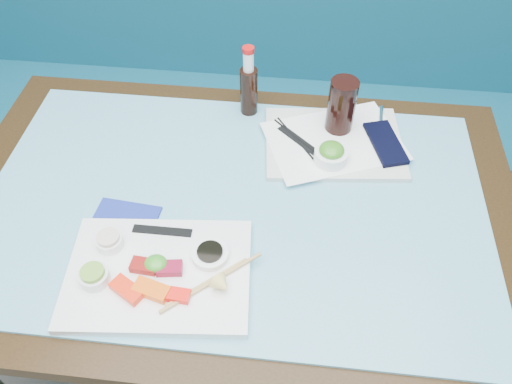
# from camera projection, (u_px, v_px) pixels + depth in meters

# --- Properties ---
(booth_bench) EXTENTS (3.00, 0.56, 1.17)m
(booth_bench) POSITION_uv_depth(u_px,v_px,m) (265.00, 105.00, 2.05)
(booth_bench) COLOR #0F4D63
(booth_bench) RESTS_ON ground
(dining_table) EXTENTS (1.40, 0.90, 0.75)m
(dining_table) POSITION_uv_depth(u_px,v_px,m) (235.00, 225.00, 1.28)
(dining_table) COLOR black
(dining_table) RESTS_ON ground
(glass_top) EXTENTS (1.22, 0.76, 0.01)m
(glass_top) POSITION_uv_depth(u_px,v_px,m) (234.00, 204.00, 1.22)
(glass_top) COLOR #60A7C1
(glass_top) RESTS_ON dining_table
(sashimi_plate) EXTENTS (0.41, 0.31, 0.02)m
(sashimi_plate) POSITION_uv_depth(u_px,v_px,m) (159.00, 274.00, 1.07)
(sashimi_plate) COLOR white
(sashimi_plate) RESTS_ON glass_top
(salmon_left) EXTENTS (0.08, 0.07, 0.02)m
(salmon_left) POSITION_uv_depth(u_px,v_px,m) (127.00, 290.00, 1.02)
(salmon_left) COLOR #FF270A
(salmon_left) RESTS_ON sashimi_plate
(salmon_mid) EXTENTS (0.08, 0.05, 0.02)m
(salmon_mid) POSITION_uv_depth(u_px,v_px,m) (152.00, 290.00, 1.02)
(salmon_mid) COLOR #FF580A
(salmon_mid) RESTS_ON sashimi_plate
(salmon_right) EXTENTS (0.06, 0.03, 0.02)m
(salmon_right) POSITION_uv_depth(u_px,v_px,m) (175.00, 295.00, 1.02)
(salmon_right) COLOR #FF140A
(salmon_right) RESTS_ON sashimi_plate
(tuna_left) EXTENTS (0.06, 0.04, 0.02)m
(tuna_left) POSITION_uv_depth(u_px,v_px,m) (144.00, 266.00, 1.06)
(tuna_left) COLOR maroon
(tuna_left) RESTS_ON sashimi_plate
(tuna_right) EXTENTS (0.06, 0.04, 0.02)m
(tuna_right) POSITION_uv_depth(u_px,v_px,m) (169.00, 268.00, 1.06)
(tuna_right) COLOR maroon
(tuna_right) RESTS_ON sashimi_plate
(seaweed_garnish) EXTENTS (0.05, 0.05, 0.03)m
(seaweed_garnish) POSITION_uv_depth(u_px,v_px,m) (156.00, 264.00, 1.06)
(seaweed_garnish) COLOR #359321
(seaweed_garnish) RESTS_ON sashimi_plate
(ramekin_wasabi) EXTENTS (0.08, 0.08, 0.03)m
(ramekin_wasabi) POSITION_uv_depth(u_px,v_px,m) (94.00, 277.00, 1.04)
(ramekin_wasabi) COLOR white
(ramekin_wasabi) RESTS_ON sashimi_plate
(wasabi_fill) EXTENTS (0.05, 0.05, 0.01)m
(wasabi_fill) POSITION_uv_depth(u_px,v_px,m) (92.00, 272.00, 1.03)
(wasabi_fill) COLOR #6FA435
(wasabi_fill) RESTS_ON ramekin_wasabi
(ramekin_ginger) EXTENTS (0.07, 0.07, 0.02)m
(ramekin_ginger) POSITION_uv_depth(u_px,v_px,m) (110.00, 242.00, 1.10)
(ramekin_ginger) COLOR white
(ramekin_ginger) RESTS_ON sashimi_plate
(ginger_fill) EXTENTS (0.05, 0.05, 0.01)m
(ginger_fill) POSITION_uv_depth(u_px,v_px,m) (108.00, 237.00, 1.08)
(ginger_fill) COLOR beige
(ginger_fill) RESTS_ON ramekin_ginger
(soy_dish) EXTENTS (0.10, 0.10, 0.02)m
(soy_dish) POSITION_uv_depth(u_px,v_px,m) (210.00, 254.00, 1.08)
(soy_dish) COLOR white
(soy_dish) RESTS_ON sashimi_plate
(soy_fill) EXTENTS (0.07, 0.07, 0.01)m
(soy_fill) POSITION_uv_depth(u_px,v_px,m) (210.00, 251.00, 1.07)
(soy_fill) COLOR black
(soy_fill) RESTS_ON soy_dish
(lemon_wedge) EXTENTS (0.05, 0.05, 0.04)m
(lemon_wedge) POSITION_uv_depth(u_px,v_px,m) (222.00, 285.00, 1.02)
(lemon_wedge) COLOR #FFDA78
(lemon_wedge) RESTS_ON sashimi_plate
(chopstick_sleeve) EXTENTS (0.14, 0.02, 0.00)m
(chopstick_sleeve) POSITION_uv_depth(u_px,v_px,m) (162.00, 231.00, 1.13)
(chopstick_sleeve) COLOR black
(chopstick_sleeve) RESTS_ON sashimi_plate
(wooden_chopstick_a) EXTENTS (0.15, 0.13, 0.01)m
(wooden_chopstick_a) POSITION_uv_depth(u_px,v_px,m) (207.00, 282.00, 1.04)
(wooden_chopstick_a) COLOR tan
(wooden_chopstick_a) RESTS_ON sashimi_plate
(wooden_chopstick_b) EXTENTS (0.19, 0.17, 0.01)m
(wooden_chopstick_b) POSITION_uv_depth(u_px,v_px,m) (212.00, 282.00, 1.04)
(wooden_chopstick_b) COLOR tan
(wooden_chopstick_b) RESTS_ON sashimi_plate
(serving_tray) EXTENTS (0.39, 0.31, 0.01)m
(serving_tray) POSITION_uv_depth(u_px,v_px,m) (334.00, 143.00, 1.34)
(serving_tray) COLOR silver
(serving_tray) RESTS_ON glass_top
(paper_placemat) EXTENTS (0.41, 0.36, 0.00)m
(paper_placemat) POSITION_uv_depth(u_px,v_px,m) (334.00, 141.00, 1.33)
(paper_placemat) COLOR white
(paper_placemat) RESTS_ON serving_tray
(seaweed_bowl) EXTENTS (0.10, 0.10, 0.03)m
(seaweed_bowl) POSITION_uv_depth(u_px,v_px,m) (331.00, 156.00, 1.27)
(seaweed_bowl) COLOR white
(seaweed_bowl) RESTS_ON serving_tray
(seaweed_salad) EXTENTS (0.08, 0.08, 0.03)m
(seaweed_salad) POSITION_uv_depth(u_px,v_px,m) (332.00, 150.00, 1.26)
(seaweed_salad) COLOR #38811D
(seaweed_salad) RESTS_ON seaweed_bowl
(cola_glass) EXTENTS (0.08, 0.08, 0.15)m
(cola_glass) POSITION_uv_depth(u_px,v_px,m) (341.00, 106.00, 1.31)
(cola_glass) COLOR black
(cola_glass) RESTS_ON serving_tray
(navy_pouch) EXTENTS (0.12, 0.18, 0.01)m
(navy_pouch) POSITION_uv_depth(u_px,v_px,m) (385.00, 143.00, 1.32)
(navy_pouch) COLOR black
(navy_pouch) RESTS_ON serving_tray
(fork) EXTENTS (0.02, 0.09, 0.01)m
(fork) POSITION_uv_depth(u_px,v_px,m) (381.00, 117.00, 1.39)
(fork) COLOR silver
(fork) RESTS_ON serving_tray
(black_chopstick_a) EXTENTS (0.12, 0.17, 0.01)m
(black_chopstick_a) POSITION_uv_depth(u_px,v_px,m) (297.00, 140.00, 1.33)
(black_chopstick_a) COLOR black
(black_chopstick_a) RESTS_ON serving_tray
(black_chopstick_b) EXTENTS (0.15, 0.15, 0.01)m
(black_chopstick_b) POSITION_uv_depth(u_px,v_px,m) (300.00, 140.00, 1.33)
(black_chopstick_b) COLOR black
(black_chopstick_b) RESTS_ON serving_tray
(tray_sleeve) EXTENTS (0.12, 0.11, 0.00)m
(tray_sleeve) POSITION_uv_depth(u_px,v_px,m) (298.00, 140.00, 1.33)
(tray_sleeve) COLOR black
(tray_sleeve) RESTS_ON serving_tray
(cola_bottle_body) EXTENTS (0.06, 0.06, 0.14)m
(cola_bottle_body) POSITION_uv_depth(u_px,v_px,m) (249.00, 91.00, 1.38)
(cola_bottle_body) COLOR black
(cola_bottle_body) RESTS_ON glass_top
(cola_bottle_neck) EXTENTS (0.04, 0.04, 0.06)m
(cola_bottle_neck) POSITION_uv_depth(u_px,v_px,m) (248.00, 61.00, 1.31)
(cola_bottle_neck) COLOR white
(cola_bottle_neck) RESTS_ON cola_bottle_body
(cola_bottle_cap) EXTENTS (0.04, 0.04, 0.01)m
(cola_bottle_cap) POSITION_uv_depth(u_px,v_px,m) (248.00, 50.00, 1.28)
(cola_bottle_cap) COLOR red
(cola_bottle_cap) RESTS_ON cola_bottle_neck
(blue_napkin) EXTENTS (0.16, 0.16, 0.01)m
(blue_napkin) POSITION_uv_depth(u_px,v_px,m) (121.00, 227.00, 1.16)
(blue_napkin) COLOR navy
(blue_napkin) RESTS_ON glass_top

